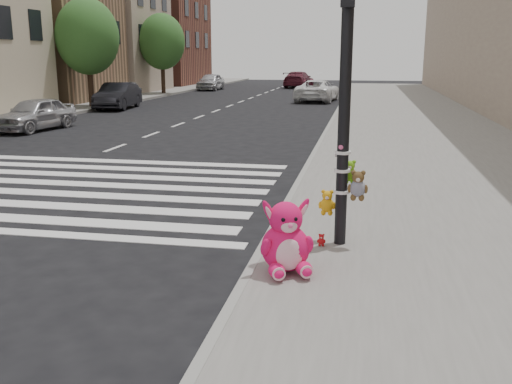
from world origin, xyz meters
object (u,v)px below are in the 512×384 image
(signal_pole, at_px, (345,126))
(pink_bunny, at_px, (286,242))
(car_dark_far, at_px, (118,96))
(car_white_near, at_px, (317,91))
(red_teddy, at_px, (321,240))
(car_silver_far, at_px, (35,114))

(signal_pole, xyz_separation_m, pink_bunny, (-0.62, -1.23, -1.28))
(pink_bunny, height_order, car_dark_far, car_dark_far)
(pink_bunny, bearing_deg, car_white_near, 71.82)
(red_teddy, xyz_separation_m, car_dark_far, (-12.15, 20.54, 0.45))
(car_dark_far, bearing_deg, car_silver_far, -92.11)
(car_white_near, bearing_deg, red_teddy, 99.97)
(signal_pole, distance_m, red_teddy, 1.60)
(pink_bunny, relative_size, car_silver_far, 0.26)
(signal_pole, height_order, pink_bunny, signal_pole)
(signal_pole, height_order, car_white_near, signal_pole)
(pink_bunny, relative_size, car_white_near, 0.20)
(red_teddy, relative_size, car_silver_far, 0.05)
(car_silver_far, height_order, car_dark_far, car_dark_far)
(car_dark_far, height_order, car_white_near, car_dark_far)
(red_teddy, xyz_separation_m, car_white_near, (-2.35, 27.47, 0.42))
(red_teddy, distance_m, car_silver_far, 16.47)
(pink_bunny, height_order, red_teddy, pink_bunny)
(signal_pole, xyz_separation_m, red_teddy, (-0.26, -0.18, -1.57))
(pink_bunny, distance_m, red_teddy, 1.15)
(car_silver_far, height_order, car_white_near, car_white_near)
(signal_pole, bearing_deg, car_silver_far, 135.52)
(red_teddy, distance_m, car_white_near, 27.57)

